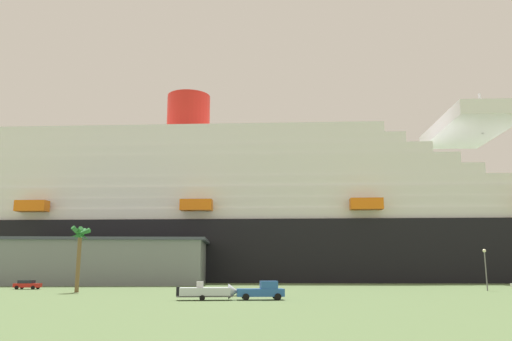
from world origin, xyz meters
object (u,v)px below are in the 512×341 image
at_px(small_boat_on_trailer, 211,292).
at_px(street_lamp, 485,263).
at_px(cruise_ship, 273,221).
at_px(pickup_truck, 262,291).
at_px(palm_tree, 80,240).
at_px(parked_car_red_hatchback, 27,284).

bearing_deg(small_boat_on_trailer, street_lamp, 28.79).
xyz_separation_m(cruise_ship, small_boat_on_trailer, (-11.12, -83.74, -15.92)).
relative_size(pickup_truck, palm_tree, 0.56).
bearing_deg(street_lamp, small_boat_on_trailer, -151.21).
bearing_deg(street_lamp, pickup_truck, -148.01).
bearing_deg(cruise_ship, small_boat_on_trailer, -97.56).
relative_size(palm_tree, street_lamp, 1.50).
xyz_separation_m(small_boat_on_trailer, parked_car_red_hatchback, (-34.78, 30.90, -0.13)).
distance_m(street_lamp, parked_car_red_hatchback, 78.88).
bearing_deg(pickup_truck, small_boat_on_trailer, -175.13).
height_order(cruise_ship, pickup_truck, cruise_ship).
relative_size(palm_tree, parked_car_red_hatchback, 2.23).
distance_m(small_boat_on_trailer, parked_car_red_hatchback, 46.53).
height_order(cruise_ship, palm_tree, cruise_ship).
height_order(cruise_ship, street_lamp, cruise_ship).
xyz_separation_m(pickup_truck, street_lamp, (37.62, 23.50, 3.50)).
bearing_deg(cruise_ship, street_lamp, -61.38).
xyz_separation_m(palm_tree, street_lamp, (65.92, 4.59, -3.46)).
xyz_separation_m(palm_tree, parked_car_red_hatchback, (-12.57, 11.47, -7.18)).
bearing_deg(street_lamp, cruise_ship, 118.62).
bearing_deg(palm_tree, small_boat_on_trailer, -41.17).
distance_m(pickup_truck, palm_tree, 34.74).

